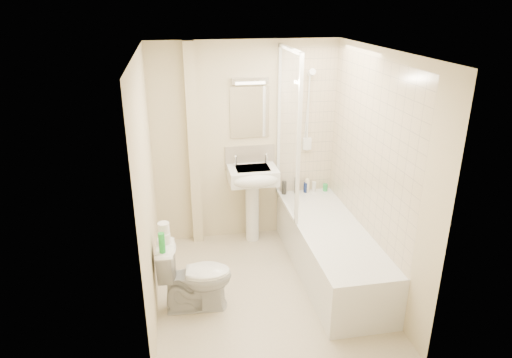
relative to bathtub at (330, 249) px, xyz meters
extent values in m
plane|color=beige|center=(-0.75, -0.20, -0.29)|extent=(2.50, 2.50, 0.00)
cube|color=beige|center=(-0.75, 1.05, 0.91)|extent=(2.20, 0.02, 2.40)
cube|color=beige|center=(-1.85, -0.20, 0.91)|extent=(0.02, 2.50, 2.40)
cube|color=beige|center=(0.35, -0.20, 0.91)|extent=(0.02, 2.50, 2.40)
cube|color=white|center=(-0.75, -0.20, 2.11)|extent=(2.20, 2.50, 0.02)
cube|color=beige|center=(0.00, 1.04, 1.14)|extent=(0.70, 0.01, 1.75)
cube|color=beige|center=(0.34, 0.00, 1.14)|extent=(0.01, 2.10, 1.75)
cube|color=beige|center=(-1.37, 0.99, 0.91)|extent=(0.12, 0.12, 2.40)
cube|color=beige|center=(-0.70, 1.04, 0.74)|extent=(0.60, 0.02, 0.30)
cube|color=white|center=(-0.70, 1.04, 1.29)|extent=(0.46, 0.01, 0.60)
cube|color=silver|center=(-0.70, 1.02, 1.66)|extent=(0.42, 0.07, 0.07)
cube|color=white|center=(0.00, 0.00, -0.01)|extent=(0.70, 2.10, 0.55)
cube|color=white|center=(0.00, 0.00, 0.21)|extent=(0.56, 1.96, 0.05)
cube|color=white|center=(-0.35, 0.60, 1.16)|extent=(0.01, 0.90, 1.80)
cube|color=white|center=(-0.35, 1.03, 1.16)|extent=(0.04, 0.04, 1.80)
cube|color=white|center=(-0.35, 0.15, 1.16)|extent=(0.04, 0.04, 1.80)
cube|color=white|center=(-0.35, 0.60, 2.04)|extent=(0.04, 0.90, 0.04)
cube|color=white|center=(-0.35, 0.60, 0.28)|extent=(0.04, 0.90, 0.03)
cylinder|color=white|center=(0.00, 1.02, 1.26)|extent=(0.02, 0.02, 0.90)
cylinder|color=white|center=(0.00, 1.02, 0.81)|extent=(0.05, 0.05, 0.02)
cylinder|color=white|center=(0.00, 1.02, 1.71)|extent=(0.05, 0.05, 0.02)
cylinder|color=white|center=(0.00, 0.95, 1.74)|extent=(0.08, 0.11, 0.11)
cube|color=white|center=(0.00, 1.01, 0.88)|extent=(0.10, 0.05, 0.14)
cylinder|color=white|center=(-0.02, 0.99, 1.31)|extent=(0.01, 0.13, 0.84)
cylinder|color=white|center=(-0.70, 0.88, 0.09)|extent=(0.16, 0.16, 0.77)
cube|color=white|center=(-0.70, 0.85, 0.59)|extent=(0.57, 0.44, 0.17)
ellipsoid|color=white|center=(-0.70, 0.68, 0.59)|extent=(0.57, 0.24, 0.17)
cube|color=silver|center=(-0.70, 0.85, 0.65)|extent=(0.39, 0.28, 0.04)
cylinder|color=white|center=(-0.89, 0.96, 0.73)|extent=(0.03, 0.03, 0.10)
cylinder|color=white|center=(-0.51, 0.96, 0.73)|extent=(0.03, 0.03, 0.10)
sphere|color=white|center=(-0.89, 0.96, 0.79)|extent=(0.04, 0.04, 0.04)
sphere|color=white|center=(-0.51, 0.96, 0.79)|extent=(0.04, 0.04, 0.04)
cylinder|color=black|center=(-0.28, 0.96, 0.34)|extent=(0.06, 0.06, 0.17)
cylinder|color=black|center=(-0.12, 0.96, 0.36)|extent=(0.06, 0.06, 0.21)
cylinder|color=navy|center=(-0.01, 0.96, 0.33)|extent=(0.06, 0.06, 0.13)
cylinder|color=beige|center=(0.01, 0.96, 0.35)|extent=(0.06, 0.06, 0.17)
cylinder|color=silver|center=(0.10, 0.96, 0.33)|extent=(0.05, 0.05, 0.13)
cylinder|color=green|center=(0.25, 0.96, 0.31)|extent=(0.06, 0.06, 0.09)
imported|color=white|center=(-1.47, -0.35, 0.06)|extent=(0.47, 0.73, 0.70)
cylinder|color=white|center=(-1.73, -0.29, 0.46)|extent=(0.10, 0.10, 0.10)
cylinder|color=white|center=(-1.73, -0.27, 0.56)|extent=(0.11, 0.11, 0.10)
cylinder|color=green|center=(-1.75, -0.45, 0.51)|extent=(0.06, 0.06, 0.19)
camera|label=1|loc=(-1.57, -4.09, 2.53)|focal=32.00mm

